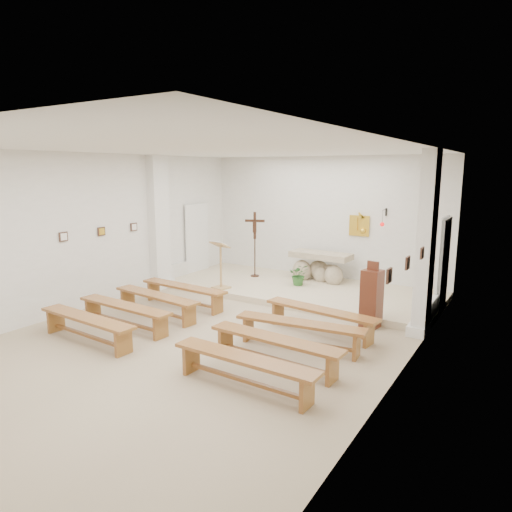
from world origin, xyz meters
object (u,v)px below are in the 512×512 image
Objects in this scene: bench_right_second at (300,328)px; donation_pedestal at (372,298)px; bench_left_fourth at (87,323)px; bench_left_front at (184,291)px; bench_right_front at (320,315)px; altar at (320,269)px; crucifix_stand at (255,240)px; bench_left_second at (156,300)px; lectern at (220,265)px; bench_right_third at (275,345)px; bench_right_fourth at (244,365)px; bench_left_third at (124,310)px.

donation_pedestal is at bearing 62.45° from bench_right_second.
bench_right_second is 1.00× the size of bench_left_fourth.
bench_left_front is 1.00× the size of bench_right_front.
altar is 1.25× the size of donation_pedestal.
bench_left_second is (-0.14, -3.79, -0.83)m from crucifix_stand.
bench_left_fourth is at bearing -134.60° from bench_right_front.
lectern is 0.53× the size of bench_right_third.
bench_right_fourth is (0.00, -0.89, 0.00)m from bench_right_third.
bench_right_front and bench_right_fourth have the same top height.
bench_left_second is 1.00× the size of bench_right_second.
bench_right_third is (-0.70, -2.70, -0.22)m from donation_pedestal.
donation_pedestal is 0.57× the size of bench_left_third.
bench_right_front is 3.55m from bench_left_second.
bench_right_front is at bearing 3.35° from bench_left_front.
bench_right_third is at bearing -96.35° from bench_right_second.
bench_left_fourth is (-3.44, -0.89, 0.00)m from bench_right_third.
bench_left_third is 1.00× the size of bench_right_fourth.
bench_left_front and bench_right_fourth have the same top height.
lectern is 0.53× the size of bench_left_fourth.
bench_left_front is (-0.14, -2.90, -0.83)m from crucifix_stand.
bench_left_front is at bearing -86.36° from lectern.
lectern is at bearing 140.47° from bench_right_third.
lectern reaches higher than donation_pedestal.
bench_left_third is at bearing -86.65° from bench_left_front.
altar is 0.72× the size of bench_right_fourth.
crucifix_stand reaches higher than bench_right_fourth.
bench_right_third is at bearing -75.25° from crucifix_stand.
bench_right_third is (1.53, -5.20, -0.11)m from altar.
crucifix_stand is 5.65m from bench_left_fourth.
bench_left_third is at bearing -83.53° from bench_left_second.
bench_right_third is (3.44, -1.79, 0.00)m from bench_left_front.
altar is 0.72× the size of bench_left_front.
bench_right_second and bench_left_third have the same top height.
lectern is 4.00m from bench_left_fourth.
altar reaches higher than bench_right_third.
bench_right_fourth is (3.44, -0.89, 0.00)m from bench_left_third.
donation_pedestal is at bearing 44.32° from bench_left_fourth.
bench_left_fourth is at bearing -131.77° from donation_pedestal.
bench_right_front is at bearing -61.72° from crucifix_stand.
bench_left_third is (-0.11, -3.08, -0.39)m from lectern.
crucifix_stand is at bearing 97.63° from lectern.
bench_left_second is 1.01× the size of bench_left_third.
donation_pedestal is 0.57× the size of bench_right_third.
altar is 2.79m from lectern.
bench_right_second is at bearing 17.25° from bench_left_third.
bench_right_third is (3.44, -0.89, 0.00)m from bench_left_second.
altar is 0.71× the size of bench_left_second.
bench_right_second is at bearing -103.94° from donation_pedestal.
bench_right_front is at bearing 91.85° from bench_right_fourth.
bench_left_fourth is (-3.44, -1.79, 0.00)m from bench_right_second.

